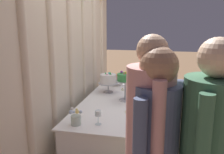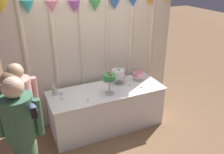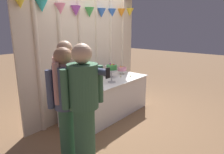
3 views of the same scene
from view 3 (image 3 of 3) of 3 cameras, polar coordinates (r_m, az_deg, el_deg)
ground_plane at (r=4.35m, az=-0.44°, el=-11.14°), size 24.00×24.00×0.00m
draped_curtain at (r=4.35m, az=-6.80°, el=8.45°), size 3.19×0.20×2.63m
cake_table at (r=4.26m, az=-1.49°, el=-6.11°), size 2.04×0.78×0.76m
cake_display_leftmost at (r=3.98m, az=-0.10°, el=2.38°), size 0.25×0.25×0.39m
cake_display_center at (r=4.42m, az=-0.50°, el=2.37°), size 0.29×0.29×0.31m
cake_display_rightmost at (r=4.72m, az=2.89°, el=2.16°), size 0.23×0.23×0.21m
wine_glass at (r=3.57m, az=-10.00°, el=-2.09°), size 0.06×0.06×0.15m
flower_vase at (r=3.70m, az=-12.80°, el=-2.28°), size 0.10×0.12×0.18m
tealight_far_left at (r=3.69m, az=-3.18°, el=-2.93°), size 0.04×0.04×0.03m
tealight_near_left at (r=4.46m, az=2.51°, el=0.11°), size 0.05×0.05×0.04m
tealight_near_right at (r=4.50m, az=5.27°, el=0.18°), size 0.05×0.05×0.04m
guest_man_dark_suit at (r=2.78m, az=-12.58°, el=-5.70°), size 0.47×0.40×1.69m
guest_girl_blue_dress at (r=2.70m, az=-12.95°, el=-6.53°), size 0.42×0.79×1.62m
guest_man_pink_jacket at (r=2.48m, az=-8.06°, el=-8.34°), size 0.51×0.46×1.68m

